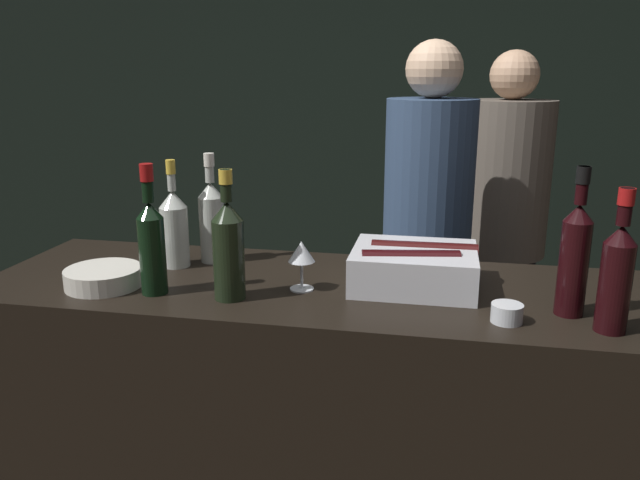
{
  "coord_description": "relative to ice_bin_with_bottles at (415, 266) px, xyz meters",
  "views": [
    {
      "loc": [
        0.33,
        -1.31,
        1.56
      ],
      "look_at": [
        0.0,
        0.34,
        1.1
      ],
      "focal_mm": 35.0,
      "sensor_mm": 36.0,
      "label": 1
    }
  ],
  "objects": [
    {
      "name": "white_wine_bottle",
      "position": [
        -0.63,
        0.12,
        0.08
      ],
      "size": [
        0.08,
        0.08,
        0.34
      ],
      "color": "#B2B7AD",
      "rests_on": "bar_counter"
    },
    {
      "name": "bar_counter",
      "position": [
        -0.27,
        -0.03,
        -0.55
      ],
      "size": [
        1.9,
        0.61,
        0.98
      ],
      "color": "black",
      "rests_on": "ground_plane"
    },
    {
      "name": "wall_back_chalkboard",
      "position": [
        -0.27,
        2.35,
        0.36
      ],
      "size": [
        6.4,
        0.06,
        2.8
      ],
      "color": "black",
      "rests_on": "ground_plane"
    },
    {
      "name": "person_blond_tee",
      "position": [
        0.34,
        1.21,
        -0.13
      ],
      "size": [
        0.38,
        0.38,
        1.64
      ],
      "rotation": [
        0.0,
        0.0,
        -2.04
      ],
      "color": "black",
      "rests_on": "ground_plane"
    },
    {
      "name": "wine_glass",
      "position": [
        -0.3,
        -0.09,
        0.04
      ],
      "size": [
        0.07,
        0.07,
        0.14
      ],
      "color": "silver",
      "rests_on": "bar_counter"
    },
    {
      "name": "champagne_bottle",
      "position": [
        -0.47,
        -0.19,
        0.08
      ],
      "size": [
        0.08,
        0.08,
        0.34
      ],
      "color": "black",
      "rests_on": "bar_counter"
    },
    {
      "name": "red_wine_bottle_burgundy",
      "position": [
        -0.68,
        -0.19,
        0.08
      ],
      "size": [
        0.07,
        0.07,
        0.35
      ],
      "color": "black",
      "rests_on": "bar_counter"
    },
    {
      "name": "rose_wine_bottle",
      "position": [
        -0.72,
        0.05,
        0.07
      ],
      "size": [
        0.08,
        0.08,
        0.33
      ],
      "color": "#B2B7AD",
      "rests_on": "bar_counter"
    },
    {
      "name": "bowl_white",
      "position": [
        -0.84,
        -0.17,
        -0.03
      ],
      "size": [
        0.21,
        0.21,
        0.05
      ],
      "color": "silver",
      "rests_on": "bar_counter"
    },
    {
      "name": "red_wine_bottle_black_foil",
      "position": [
        0.38,
        -0.13,
        0.09
      ],
      "size": [
        0.07,
        0.07,
        0.37
      ],
      "color": "black",
      "rests_on": "bar_counter"
    },
    {
      "name": "ice_bin_with_bottles",
      "position": [
        0.0,
        0.0,
        0.0
      ],
      "size": [
        0.34,
        0.28,
        0.12
      ],
      "color": "silver",
      "rests_on": "bar_counter"
    },
    {
      "name": "candle_votive",
      "position": [
        0.23,
        -0.21,
        -0.04
      ],
      "size": [
        0.08,
        0.08,
        0.05
      ],
      "color": "silver",
      "rests_on": "bar_counter"
    },
    {
      "name": "person_in_hoodie",
      "position": [
        0.01,
        0.73,
        -0.11
      ],
      "size": [
        0.34,
        0.34,
        1.66
      ],
      "rotation": [
        0.0,
        0.0,
        2.25
      ],
      "color": "black",
      "rests_on": "ground_plane"
    },
    {
      "name": "red_wine_bottle_tall",
      "position": [
        0.46,
        -0.22,
        0.08
      ],
      "size": [
        0.07,
        0.07,
        0.33
      ],
      "color": "black",
      "rests_on": "bar_counter"
    }
  ]
}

